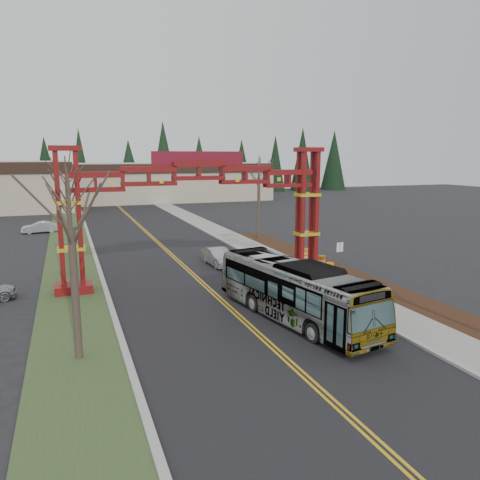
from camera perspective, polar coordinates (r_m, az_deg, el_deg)
name	(u,v)px	position (r m, az deg, el deg)	size (l,w,h in m)	color
ground	(353,421)	(16.30, 13.60, -20.66)	(200.00, 200.00, 0.00)	black
road	(177,260)	(38.27, -7.71, -2.41)	(12.00, 110.00, 0.02)	black
lane_line_left	(175,260)	(38.24, -7.89, -2.40)	(0.12, 100.00, 0.01)	gold
lane_line_right	(178,260)	(38.29, -7.54, -2.38)	(0.12, 100.00, 0.01)	gold
curb_right	(247,254)	(40.01, 0.91, -1.67)	(0.30, 110.00, 0.15)	#ACABA7
sidewalk_right	(263,252)	(40.55, 2.82, -1.53)	(2.60, 110.00, 0.14)	gray
landscape_strip	(404,298)	(29.39, 19.33, -6.67)	(2.60, 50.00, 0.12)	#301E10
grass_median	(72,268)	(37.39, -19.77, -3.18)	(4.00, 110.00, 0.08)	#3A4E27
curb_left	(98,265)	(37.44, -16.94, -2.95)	(0.30, 110.00, 0.15)	#ACABA7
gateway_arch	(199,192)	(30.65, -5.06, 5.83)	(18.20, 1.60, 8.90)	#640E0D
retail_building_east	(164,181)	(93.33, -9.27, 7.10)	(38.00, 20.30, 7.00)	#BEAC91
conifer_treeline	(106,165)	(103.83, -15.99, 8.78)	(116.10, 5.60, 13.00)	black
transit_bus	(295,291)	(24.10, 6.71, -6.18)	(2.56, 10.95, 3.05)	#A0A4A8
silver_sedan	(218,257)	(35.95, -2.67, -2.08)	(1.41, 4.03, 1.33)	#A5A8AD
parked_car_far_a	(40,227)	(55.73, -23.20, 1.44)	(1.32, 3.80, 1.25)	silver
bare_tree_median_near	(71,228)	(19.54, -19.91, 1.37)	(3.15, 3.15, 7.61)	#382D26
bare_tree_median_mid	(68,202)	(28.92, -20.19, 4.34)	(2.92, 2.92, 7.63)	#382D26
bare_tree_median_far	(66,179)	(49.08, -20.43, 6.99)	(3.32, 3.32, 8.34)	#382D26
bare_tree_right_far	(259,178)	(46.92, 2.32, 7.61)	(3.08, 3.08, 8.28)	#382D26
street_sign	(340,252)	(33.14, 12.06, -1.45)	(0.55, 0.13, 2.42)	#3F3F44
barrel_south	(330,270)	(33.05, 10.89, -3.61)	(0.56, 0.56, 1.04)	orange
barrel_mid	(322,262)	(35.53, 9.93, -2.67)	(0.52, 0.52, 0.96)	orange
barrel_north	(306,255)	(37.88, 8.06, -1.78)	(0.55, 0.55, 1.01)	orange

